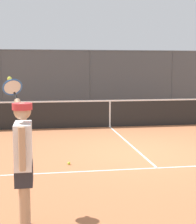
# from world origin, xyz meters

# --- Properties ---
(ground_plane) EXTENTS (60.00, 60.00, 0.00)m
(ground_plane) POSITION_xyz_m (0.00, 0.00, 0.00)
(ground_plane) COLOR #B76B42
(court_line_markings) EXTENTS (8.32, 9.49, 0.01)m
(court_line_markings) POSITION_xyz_m (0.00, 1.67, 0.00)
(court_line_markings) COLOR white
(court_line_markings) RESTS_ON ground
(fence_backdrop) EXTENTS (20.01, 1.37, 2.94)m
(fence_backdrop) POSITION_xyz_m (-0.00, -9.58, 1.32)
(fence_backdrop) COLOR #474C51
(fence_backdrop) RESTS_ON ground
(tennis_net) EXTENTS (10.69, 0.09, 1.07)m
(tennis_net) POSITION_xyz_m (0.00, -3.86, 0.49)
(tennis_net) COLOR #2D2D2D
(tennis_net) RESTS_ON ground
(tennis_player) EXTENTS (0.47, 1.41, 1.99)m
(tennis_player) POSITION_xyz_m (2.64, 3.86, 1.00)
(tennis_player) COLOR navy
(tennis_player) RESTS_ON ground
(tennis_ball_near_net) EXTENTS (0.07, 0.07, 0.07)m
(tennis_ball_near_net) POSITION_xyz_m (1.82, 0.79, 0.03)
(tennis_ball_near_net) COLOR #C1D138
(tennis_ball_near_net) RESTS_ON ground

